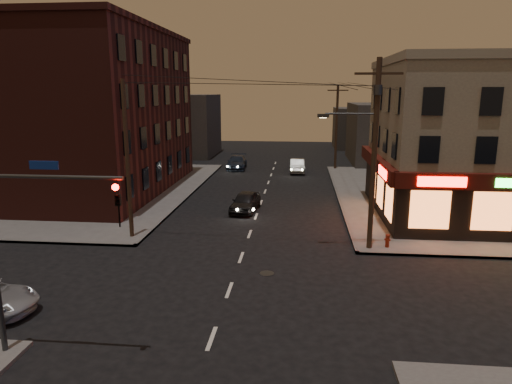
# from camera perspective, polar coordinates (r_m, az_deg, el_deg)

# --- Properties ---
(ground) EXTENTS (120.00, 120.00, 0.00)m
(ground) POSITION_cam_1_polar(r_m,az_deg,el_deg) (20.38, -3.36, -12.15)
(ground) COLOR black
(ground) RESTS_ON ground
(sidewalk_ne) EXTENTS (24.00, 28.00, 0.15)m
(sidewalk_ne) POSITION_cam_1_polar(r_m,az_deg,el_deg) (41.07, 26.93, -0.68)
(sidewalk_ne) COLOR #514F4C
(sidewalk_ne) RESTS_ON ground
(sidewalk_nw) EXTENTS (24.00, 28.00, 0.15)m
(sidewalk_nw) POSITION_cam_1_polar(r_m,az_deg,el_deg) (43.60, -23.28, 0.36)
(sidewalk_nw) COLOR #514F4C
(sidewalk_nw) RESTS_ON ground
(pizza_building) EXTENTS (15.85, 12.85, 10.50)m
(pizza_building) POSITION_cam_1_polar(r_m,az_deg,el_deg) (34.40, 27.86, 5.83)
(pizza_building) COLOR gray
(pizza_building) RESTS_ON sidewalk_ne
(brick_apartment) EXTENTS (12.00, 20.00, 13.00)m
(brick_apartment) POSITION_cam_1_polar(r_m,az_deg,el_deg) (41.21, -19.75, 9.24)
(brick_apartment) COLOR #431A15
(brick_apartment) RESTS_ON sidewalk_nw
(bg_building_ne_a) EXTENTS (10.00, 12.00, 7.00)m
(bg_building_ne_a) POSITION_cam_1_polar(r_m,az_deg,el_deg) (57.57, 16.76, 7.03)
(bg_building_ne_a) COLOR #3F3D3A
(bg_building_ne_a) RESTS_ON ground
(bg_building_nw) EXTENTS (9.00, 10.00, 8.00)m
(bg_building_nw) POSITION_cam_1_polar(r_m,az_deg,el_deg) (62.52, -9.31, 8.25)
(bg_building_nw) COLOR #3F3D3A
(bg_building_nw) RESTS_ON ground
(bg_building_ne_b) EXTENTS (8.00, 8.00, 6.00)m
(bg_building_ne_b) POSITION_cam_1_polar(r_m,az_deg,el_deg) (71.07, 13.01, 7.79)
(bg_building_ne_b) COLOR #3F3D3A
(bg_building_ne_b) RESTS_ON ground
(utility_pole_main) EXTENTS (4.20, 0.44, 10.00)m
(utility_pole_main) POSITION_cam_1_polar(r_m,az_deg,el_deg) (24.52, 14.35, 5.73)
(utility_pole_main) COLOR #382619
(utility_pole_main) RESTS_ON sidewalk_ne
(utility_pole_far) EXTENTS (0.26, 0.26, 9.00)m
(utility_pole_far) POSITION_cam_1_polar(r_m,az_deg,el_deg) (50.58, 10.03, 7.99)
(utility_pole_far) COLOR #382619
(utility_pole_far) RESTS_ON sidewalk_ne
(utility_pole_west) EXTENTS (0.24, 0.24, 9.00)m
(utility_pole_west) POSITION_cam_1_polar(r_m,az_deg,el_deg) (26.92, -15.78, 3.84)
(utility_pole_west) COLOR #382619
(utility_pole_west) RESTS_ON sidewalk_nw
(traffic_signal) EXTENTS (4.49, 0.32, 6.47)m
(traffic_signal) POSITION_cam_1_polar(r_m,az_deg,el_deg) (15.89, -27.27, -4.78)
(traffic_signal) COLOR #333538
(traffic_signal) RESTS_ON ground
(sedan_near) EXTENTS (2.16, 4.31, 1.41)m
(sedan_near) POSITION_cam_1_polar(r_m,az_deg,el_deg) (32.80, -1.34, -1.22)
(sedan_near) COLOR black
(sedan_near) RESTS_ON ground
(sedan_mid) EXTENTS (1.58, 4.33, 1.42)m
(sedan_mid) POSITION_cam_1_polar(r_m,az_deg,el_deg) (48.72, 5.19, 3.29)
(sedan_mid) COLOR #61605B
(sedan_mid) RESTS_ON ground
(sedan_far) EXTENTS (2.27, 5.08, 1.45)m
(sedan_far) POSITION_cam_1_polar(r_m,az_deg,el_deg) (50.80, -2.42, 3.72)
(sedan_far) COLOR #1C2739
(sedan_far) RESTS_ON ground
(fire_hydrant) EXTENTS (0.34, 0.34, 0.75)m
(fire_hydrant) POSITION_cam_1_polar(r_m,az_deg,el_deg) (26.00, 16.11, -5.76)
(fire_hydrant) COLOR maroon
(fire_hydrant) RESTS_ON sidewalk_ne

